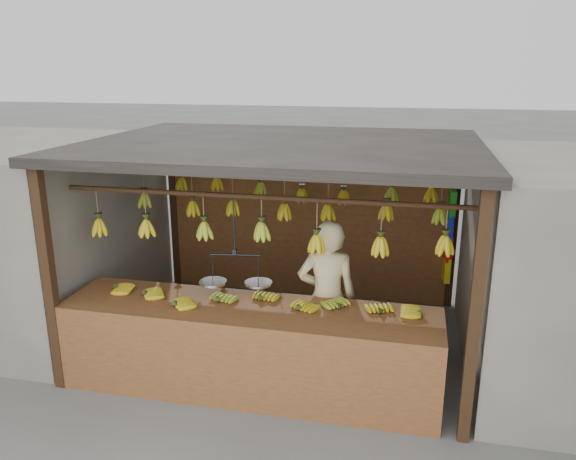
# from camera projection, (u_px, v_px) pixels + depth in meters

# --- Properties ---
(ground) EXTENTS (80.00, 80.00, 0.00)m
(ground) POSITION_uv_depth(u_px,v_px,m) (283.00, 339.00, 6.82)
(ground) COLOR #5B5B57
(stall) EXTENTS (4.30, 3.30, 2.40)m
(stall) POSITION_uv_depth(u_px,v_px,m) (289.00, 174.00, 6.57)
(stall) COLOR black
(stall) RESTS_ON ground
(neighbor_left) EXTENTS (3.00, 3.00, 2.30)m
(neighbor_left) POSITION_uv_depth(u_px,v_px,m) (12.00, 230.00, 7.26)
(neighbor_left) COLOR slate
(neighbor_left) RESTS_ON ground
(counter) EXTENTS (3.78, 0.86, 0.96)m
(counter) POSITION_uv_depth(u_px,v_px,m) (246.00, 330.00, 5.48)
(counter) COLOR brown
(counter) RESTS_ON ground
(hanging_bananas) EXTENTS (3.63, 2.23, 0.38)m
(hanging_bananas) POSITION_uv_depth(u_px,v_px,m) (283.00, 210.00, 6.37)
(hanging_bananas) COLOR gold
(hanging_bananas) RESTS_ON ground
(balance_scale) EXTENTS (0.72, 0.34, 0.91)m
(balance_scale) POSITION_uv_depth(u_px,v_px,m) (235.00, 278.00, 5.61)
(balance_scale) COLOR black
(balance_scale) RESTS_ON ground
(vendor) EXTENTS (0.69, 0.53, 1.70)m
(vendor) POSITION_uv_depth(u_px,v_px,m) (327.00, 298.00, 5.89)
(vendor) COLOR beige
(vendor) RESTS_ON ground
(bag_bundles) EXTENTS (0.08, 0.26, 1.24)m
(bag_bundles) POSITION_uv_depth(u_px,v_px,m) (449.00, 237.00, 7.38)
(bag_bundles) COLOR #199926
(bag_bundles) RESTS_ON ground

